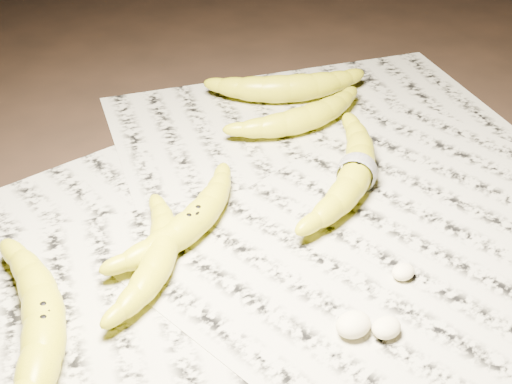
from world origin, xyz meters
TOP-DOWN VIEW (x-y plane):
  - ground at (0.00, 0.00)m, footprint 3.00×3.00m
  - newspaper_patch at (-0.01, 0.03)m, footprint 0.90×0.70m
  - banana_left_a at (-0.28, 0.01)m, footprint 0.15×0.24m
  - banana_left_b at (-0.14, 0.04)m, footprint 0.16×0.17m
  - banana_center at (-0.08, 0.07)m, footprint 0.21×0.13m
  - banana_taped at (0.13, 0.03)m, footprint 0.23×0.19m
  - banana_upper_a at (0.17, 0.18)m, footprint 0.20×0.07m
  - banana_upper_b at (0.21, 0.26)m, footprint 0.21×0.16m
  - measuring_tape at (0.13, 0.03)m, footprint 0.03×0.04m
  - flesh_chunk_a at (-0.04, -0.15)m, footprint 0.04×0.03m
  - flesh_chunk_b at (-0.02, -0.17)m, footprint 0.03×0.03m
  - flesh_chunk_c at (0.06, -0.12)m, footprint 0.03×0.02m

SIDE VIEW (x-z plane):
  - ground at x=0.00m, z-range 0.00..0.00m
  - newspaper_patch at x=-0.01m, z-range 0.00..0.01m
  - flesh_chunk_c at x=0.06m, z-range 0.01..0.02m
  - flesh_chunk_b at x=-0.02m, z-range 0.01..0.03m
  - flesh_chunk_a at x=-0.04m, z-range 0.01..0.03m
  - banana_left_b at x=-0.14m, z-range 0.01..0.04m
  - banana_center at x=-0.08m, z-range 0.01..0.04m
  - banana_upper_a at x=0.17m, z-range 0.01..0.05m
  - banana_taped at x=0.13m, z-range 0.01..0.05m
  - measuring_tape at x=0.13m, z-range 0.00..0.05m
  - banana_left_a at x=-0.28m, z-range 0.01..0.05m
  - banana_upper_b at x=0.21m, z-range 0.01..0.05m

